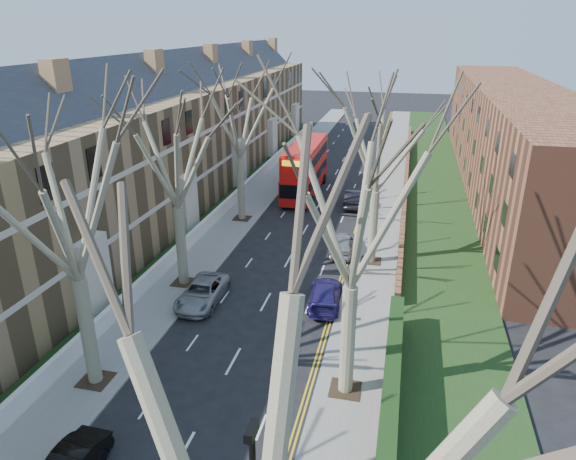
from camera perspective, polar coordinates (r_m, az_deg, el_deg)
The scene contains 16 objects.
pavement_left at distance 54.03m, azimuth -1.81°, elevation 5.26°, with size 3.00×102.00×0.12m, color slate.
pavement_right at distance 52.34m, azimuth 11.03°, elevation 4.31°, with size 3.00×102.00×0.12m, color slate.
terrace_left at distance 48.05m, azimuth -13.38°, elevation 9.31°, with size 9.70×78.00×13.60m.
flats_right at distance 55.90m, azimuth 23.57°, elevation 9.24°, with size 13.97×54.00×10.00m.
front_wall_left at distance 47.05m, azimuth -6.27°, elevation 3.30°, with size 0.30×78.00×1.00m.
grass_verge_right at distance 52.38m, azimuth 15.96°, elevation 3.97°, with size 6.00×102.00×0.06m.
tree_left_mid at distance 22.32m, azimuth -23.74°, elevation 4.50°, with size 10.50×10.50×14.71m.
tree_left_far at distance 30.68m, azimuth -12.73°, elevation 9.55°, with size 10.15×10.15×14.22m.
tree_left_dist at distance 41.58m, azimuth -5.57°, elevation 13.55°, with size 10.50×10.50×14.71m.
tree_right_mid at distance 19.98m, azimuth 7.50°, elevation 4.32°, with size 10.50×10.50×14.71m.
tree_right_far at distance 33.62m, azimuth 10.12°, elevation 10.80°, with size 10.15×10.15×14.22m.
double_decker_bus at distance 50.38m, azimuth 1.94°, elevation 6.75°, with size 3.01×11.56×4.80m.
car_left_far at distance 31.22m, azimuth -9.49°, elevation -6.86°, with size 2.19×4.76×1.32m, color gray.
car_right_near at distance 30.67m, azimuth 4.16°, elevation -7.15°, with size 1.86×4.57×1.33m, color navy.
car_right_mid at distance 37.47m, azimuth 6.11°, elevation -1.49°, with size 1.72×4.28×1.46m, color gray.
car_right_far at distance 47.32m, azimuth 7.36°, elevation 3.52°, with size 1.59×4.55×1.50m, color black.
Camera 1 is at (7.49, -10.98, 15.53)m, focal length 32.00 mm.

